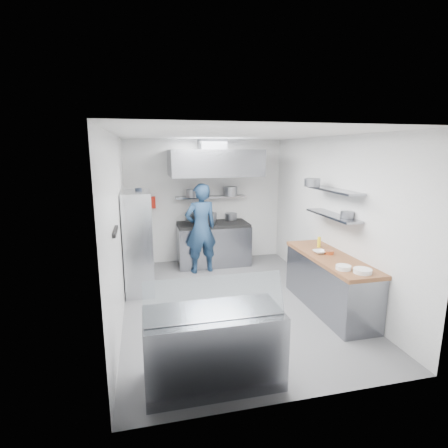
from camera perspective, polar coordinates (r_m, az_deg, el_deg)
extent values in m
plane|color=#545456|center=(6.16, 1.31, -12.59)|extent=(5.00, 5.00, 0.00)
plane|color=silver|center=(5.61, 1.45, 14.40)|extent=(5.00, 5.00, 0.00)
cube|color=white|center=(8.13, -3.08, 3.74)|extent=(3.60, 2.80, 0.02)
cube|color=white|center=(3.45, 12.01, -7.99)|extent=(3.60, 2.80, 0.02)
cube|color=white|center=(5.56, -16.88, -0.62)|extent=(2.80, 5.00, 0.02)
cube|color=white|center=(6.41, 17.14, 0.99)|extent=(2.80, 5.00, 0.02)
cube|color=gray|center=(7.96, -1.78, -3.42)|extent=(1.60, 0.80, 0.90)
cube|color=black|center=(7.85, -1.80, -0.04)|extent=(1.57, 0.78, 0.06)
cylinder|color=slate|center=(8.10, -5.33, 1.24)|extent=(0.28, 0.28, 0.20)
cylinder|color=slate|center=(7.74, -2.55, 0.92)|extent=(0.36, 0.36, 0.24)
cylinder|color=slate|center=(8.17, 1.14, 1.23)|extent=(0.28, 0.28, 0.16)
cube|color=gray|center=(7.98, -2.17, 4.46)|extent=(1.60, 0.30, 0.04)
cylinder|color=slate|center=(7.74, -5.20, 5.01)|extent=(0.27, 0.27, 0.18)
cylinder|color=slate|center=(7.92, 1.04, 5.36)|extent=(0.31, 0.31, 0.22)
cube|color=gray|center=(7.51, -1.60, 9.97)|extent=(1.90, 1.15, 0.55)
cube|color=slate|center=(7.72, -1.96, 12.84)|extent=(0.55, 0.55, 0.24)
cube|color=#AD180D|center=(7.95, -11.92, 3.45)|extent=(0.22, 0.10, 0.26)
imported|color=navy|center=(7.34, -3.79, -0.74)|extent=(0.77, 0.59, 1.90)
cube|color=silver|center=(6.53, -13.82, -2.90)|extent=(0.50, 0.90, 1.85)
cube|color=white|center=(6.70, -13.76, -3.62)|extent=(0.16, 0.20, 0.18)
cube|color=yellow|center=(7.01, -13.95, 1.24)|extent=(0.13, 0.17, 0.15)
cylinder|color=black|center=(6.52, -13.75, 4.92)|extent=(0.12, 0.12, 0.18)
cube|color=black|center=(4.65, -17.32, -1.16)|extent=(0.04, 0.55, 0.05)
cube|color=gray|center=(6.02, 16.79, -9.40)|extent=(0.62, 2.00, 0.84)
cube|color=brown|center=(5.88, 17.05, -5.31)|extent=(0.65, 2.04, 0.06)
cylinder|color=white|center=(5.22, 21.69, -7.14)|extent=(0.25, 0.25, 0.06)
cylinder|color=white|center=(5.28, 18.91, -6.73)|extent=(0.21, 0.21, 0.06)
cylinder|color=#D06D3A|center=(5.96, 16.76, -4.44)|extent=(0.15, 0.15, 0.06)
cylinder|color=yellow|center=(6.32, 15.25, -2.87)|extent=(0.06, 0.06, 0.18)
imported|color=white|center=(5.96, 15.30, -4.41)|extent=(0.21, 0.21, 0.05)
cube|color=gray|center=(6.06, 17.31, 1.33)|extent=(0.30, 1.30, 0.04)
cube|color=gray|center=(6.00, 17.56, 5.27)|extent=(0.30, 1.30, 0.04)
cylinder|color=slate|center=(5.82, 19.47, 1.46)|extent=(0.21, 0.21, 0.10)
cylinder|color=slate|center=(6.33, 14.21, 6.60)|extent=(0.27, 0.27, 0.14)
cube|color=gray|center=(4.09, -1.75, -19.51)|extent=(1.50, 0.70, 0.85)
cube|color=silver|center=(3.69, -1.43, -11.90)|extent=(1.47, 0.19, 0.42)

